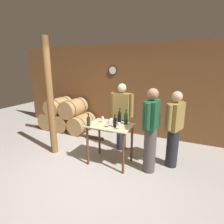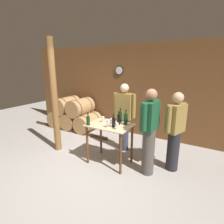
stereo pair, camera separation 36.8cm
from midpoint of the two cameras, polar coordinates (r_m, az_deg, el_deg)
ground_plane at (r=3.61m, az=-4.21°, el=-20.38°), size 14.00×14.00×0.00m
back_wall at (r=5.27m, az=11.29°, el=6.63°), size 8.40×0.08×2.70m
barrel_rack at (r=6.05m, az=-10.64°, el=-0.88°), size 3.10×0.86×1.06m
tasting_table at (r=3.73m, az=2.06°, el=-7.00°), size 0.93×0.65×0.88m
wooden_post at (r=4.33m, az=-16.08°, el=4.58°), size 0.16×0.16×2.70m
wine_bottle_far_left at (r=3.62m, az=-4.92°, el=-2.79°), size 0.07×0.07×0.27m
wine_bottle_left at (r=3.81m, az=5.47°, el=-1.62°), size 0.07×0.07×0.31m
wine_bottle_center at (r=3.49m, az=3.54°, el=-3.40°), size 0.07×0.07×0.27m
wine_bottle_right at (r=3.65m, az=5.09°, el=-2.43°), size 0.07×0.07×0.28m
wine_bottle_far_right at (r=3.66m, az=7.37°, el=-2.29°), size 0.08×0.08×0.32m
wine_glass_near_left at (r=3.79m, az=-0.18°, el=-2.04°), size 0.06×0.06×0.13m
wine_glass_near_center at (r=3.45m, az=1.85°, el=-3.27°), size 0.07×0.07×0.16m
wine_glass_near_right at (r=3.37m, az=4.81°, el=-4.21°), size 0.06×0.06×0.13m
ice_bucket at (r=3.70m, az=2.99°, el=-3.09°), size 0.12×0.12×0.11m
person_host at (r=3.41m, az=15.16°, el=-6.04°), size 0.25×0.59×1.69m
person_visitor_with_scarf at (r=4.30m, az=6.41°, el=-1.34°), size 0.59×0.24×1.68m
person_visitor_bearded at (r=3.72m, az=22.57°, el=-5.69°), size 0.34×0.56×1.61m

